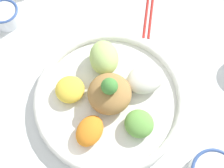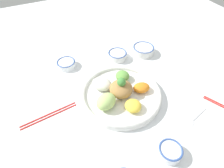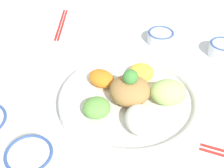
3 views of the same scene
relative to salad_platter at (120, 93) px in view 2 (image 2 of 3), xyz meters
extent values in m
plane|color=white|center=(0.03, 0.02, -0.03)|extent=(2.40, 2.40, 0.00)
cylinder|color=white|center=(0.00, 0.00, -0.02)|extent=(0.36, 0.36, 0.02)
torus|color=white|center=(0.00, 0.00, 0.00)|extent=(0.36, 0.36, 0.02)
ellipsoid|color=yellow|center=(-0.09, -0.01, 0.01)|extent=(0.07, 0.07, 0.04)
ellipsoid|color=orange|center=(-0.02, -0.10, 0.01)|extent=(0.07, 0.09, 0.04)
ellipsoid|color=#6BAD4C|center=(0.08, -0.05, 0.01)|extent=(0.09, 0.09, 0.04)
ellipsoid|color=white|center=(0.07, 0.06, 0.02)|extent=(0.12, 0.12, 0.05)
ellipsoid|color=#B7DB7A|center=(-0.04, 0.08, 0.03)|extent=(0.10, 0.11, 0.06)
ellipsoid|color=#AD7F47|center=(0.00, 0.00, 0.03)|extent=(0.10, 0.10, 0.06)
sphere|color=#478E3D|center=(0.00, 0.00, 0.07)|extent=(0.04, 0.04, 0.04)
cylinder|color=white|center=(0.26, -0.12, -0.01)|extent=(0.10, 0.10, 0.04)
torus|color=#38569E|center=(0.26, -0.12, 0.01)|extent=(0.10, 0.10, 0.01)
cylinder|color=maroon|center=(0.26, -0.12, 0.01)|extent=(0.08, 0.08, 0.00)
cylinder|color=white|center=(-0.31, -0.03, -0.01)|extent=(0.08, 0.08, 0.04)
torus|color=#38569E|center=(-0.31, -0.03, 0.01)|extent=(0.08, 0.08, 0.01)
cylinder|color=white|center=(-0.31, -0.03, 0.01)|extent=(0.07, 0.07, 0.00)
cylinder|color=white|center=(0.31, 0.16, -0.01)|extent=(0.10, 0.10, 0.03)
torus|color=#38569E|center=(0.31, 0.16, 0.00)|extent=(0.10, 0.10, 0.01)
cylinder|color=#5B3319|center=(0.31, 0.16, 0.00)|extent=(0.08, 0.08, 0.00)
cylinder|color=white|center=(0.23, -0.27, -0.01)|extent=(0.12, 0.12, 0.04)
torus|color=#38569E|center=(0.23, -0.27, 0.01)|extent=(0.12, 0.12, 0.01)
cylinder|color=#DBB251|center=(0.23, -0.27, 0.01)|extent=(0.10, 0.10, 0.00)
cylinder|color=red|center=(0.04, 0.31, -0.02)|extent=(0.03, 0.24, 0.01)
cylinder|color=red|center=(0.03, 0.31, -0.02)|extent=(0.03, 0.24, 0.01)
cube|color=silver|center=(0.39, 0.02, -0.02)|extent=(0.09, 0.01, 0.01)
ellipsoid|color=silver|center=(0.32, 0.02, -0.02)|extent=(0.04, 0.04, 0.01)
cube|color=silver|center=(-0.23, -0.25, -0.02)|extent=(0.03, 0.09, 0.01)
ellipsoid|color=silver|center=(-0.24, -0.19, -0.02)|extent=(0.05, 0.06, 0.01)
camera|label=1|loc=(0.07, -0.26, 0.68)|focal=50.00mm
camera|label=2|loc=(-0.48, 0.27, 0.63)|focal=30.00mm
camera|label=3|loc=(0.53, 0.21, 0.54)|focal=50.00mm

